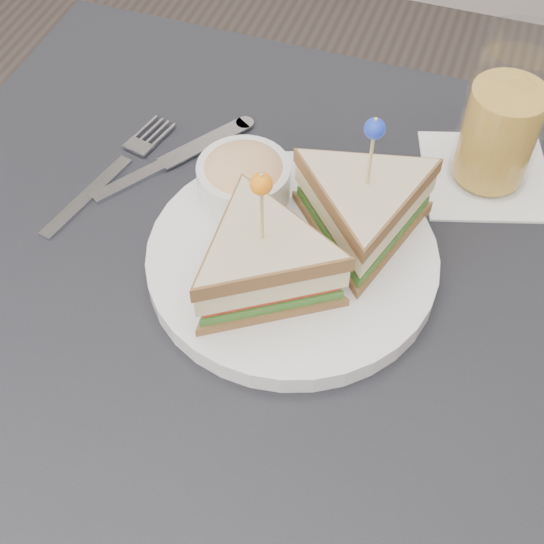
{
  "coord_description": "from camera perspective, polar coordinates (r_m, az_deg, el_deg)",
  "views": [
    {
      "loc": [
        0.14,
        -0.38,
        1.32
      ],
      "look_at": [
        0.01,
        0.01,
        0.8
      ],
      "focal_mm": 50.0,
      "sensor_mm": 36.0,
      "label": 1
    }
  ],
  "objects": [
    {
      "name": "cutlery_knife",
      "position": [
        0.83,
        -7.77,
        8.25
      ],
      "size": [
        0.13,
        0.18,
        0.01
      ],
      "rotation": [
        0.0,
        0.0,
        -0.58
      ],
      "color": "silver",
      "rests_on": "table"
    },
    {
      "name": "table",
      "position": [
        0.77,
        -0.96,
        -6.19
      ],
      "size": [
        0.8,
        0.8,
        0.75
      ],
      "color": "black",
      "rests_on": "ground"
    },
    {
      "name": "cutlery_fork",
      "position": [
        0.84,
        -11.73,
        7.58
      ],
      "size": [
        0.07,
        0.2,
        0.01
      ],
      "rotation": [
        0.0,
        0.0,
        -0.22
      ],
      "color": "silver",
      "rests_on": "table"
    },
    {
      "name": "drink_set",
      "position": [
        0.8,
        16.96,
        10.74
      ],
      "size": [
        0.17,
        0.17,
        0.17
      ],
      "rotation": [
        0.0,
        0.0,
        0.31
      ],
      "color": "white",
      "rests_on": "table"
    },
    {
      "name": "plate_meal",
      "position": [
        0.7,
        2.25,
        2.84
      ],
      "size": [
        0.31,
        0.3,
        0.16
      ],
      "rotation": [
        0.0,
        0.0,
        0.05
      ],
      "color": "white",
      "rests_on": "table"
    }
  ]
}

